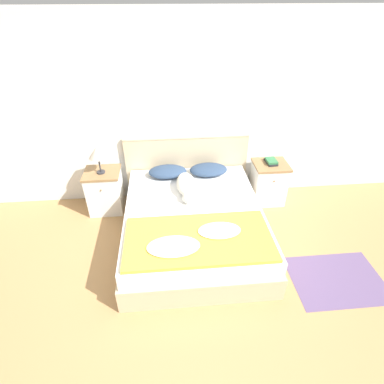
{
  "coord_description": "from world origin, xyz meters",
  "views": [
    {
      "loc": [
        -0.15,
        -1.81,
        2.71
      ],
      "look_at": [
        0.13,
        1.24,
        0.61
      ],
      "focal_mm": 28.0,
      "sensor_mm": 36.0,
      "label": 1
    }
  ],
  "objects_px": {
    "bed": "(193,224)",
    "pillow_left": "(168,172)",
    "nightstand_left": "(105,191)",
    "dog": "(186,185)",
    "book_stack": "(271,161)",
    "nightstand_right": "(268,182)",
    "pillow_right": "(209,170)",
    "table_lamp": "(97,153)"
  },
  "relations": [
    {
      "from": "pillow_left",
      "to": "book_stack",
      "type": "xyz_separation_m",
      "value": [
        1.48,
        0.02,
        0.08
      ]
    },
    {
      "from": "dog",
      "to": "bed",
      "type": "bearing_deg",
      "value": -81.25
    },
    {
      "from": "nightstand_right",
      "to": "pillow_right",
      "type": "xyz_separation_m",
      "value": [
        -0.9,
        0.01,
        0.26
      ]
    },
    {
      "from": "nightstand_left",
      "to": "pillow_left",
      "type": "relative_size",
      "value": 1.18
    },
    {
      "from": "nightstand_right",
      "to": "dog",
      "type": "distance_m",
      "value": 1.33
    },
    {
      "from": "bed",
      "to": "nightstand_left",
      "type": "bearing_deg",
      "value": 147.21
    },
    {
      "from": "nightstand_right",
      "to": "pillow_right",
      "type": "distance_m",
      "value": 0.94
    },
    {
      "from": "nightstand_left",
      "to": "dog",
      "type": "xyz_separation_m",
      "value": [
        1.13,
        -0.38,
        0.27
      ]
    },
    {
      "from": "book_stack",
      "to": "nightstand_left",
      "type": "bearing_deg",
      "value": -179.23
    },
    {
      "from": "bed",
      "to": "nightstand_right",
      "type": "relative_size",
      "value": 3.17
    },
    {
      "from": "bed",
      "to": "pillow_left",
      "type": "distance_m",
      "value": 0.89
    },
    {
      "from": "dog",
      "to": "nightstand_left",
      "type": "bearing_deg",
      "value": 161.37
    },
    {
      "from": "nightstand_left",
      "to": "book_stack",
      "type": "height_order",
      "value": "book_stack"
    },
    {
      "from": "pillow_left",
      "to": "pillow_right",
      "type": "bearing_deg",
      "value": 0.0
    },
    {
      "from": "pillow_left",
      "to": "table_lamp",
      "type": "xyz_separation_m",
      "value": [
        -0.9,
        -0.03,
        0.35
      ]
    },
    {
      "from": "bed",
      "to": "nightstand_left",
      "type": "relative_size",
      "value": 3.17
    },
    {
      "from": "book_stack",
      "to": "pillow_left",
      "type": "bearing_deg",
      "value": -179.22
    },
    {
      "from": "nightstand_right",
      "to": "pillow_left",
      "type": "bearing_deg",
      "value": 179.54
    },
    {
      "from": "nightstand_left",
      "to": "pillow_left",
      "type": "height_order",
      "value": "pillow_left"
    },
    {
      "from": "pillow_right",
      "to": "table_lamp",
      "type": "bearing_deg",
      "value": -178.73
    },
    {
      "from": "dog",
      "to": "table_lamp",
      "type": "bearing_deg",
      "value": 162.33
    },
    {
      "from": "nightstand_right",
      "to": "book_stack",
      "type": "xyz_separation_m",
      "value": [
        0.0,
        0.03,
        0.34
      ]
    },
    {
      "from": "book_stack",
      "to": "table_lamp",
      "type": "distance_m",
      "value": 2.39
    },
    {
      "from": "nightstand_left",
      "to": "pillow_right",
      "type": "xyz_separation_m",
      "value": [
        1.48,
        0.01,
        0.26
      ]
    },
    {
      "from": "nightstand_left",
      "to": "pillow_left",
      "type": "distance_m",
      "value": 0.94
    },
    {
      "from": "book_stack",
      "to": "table_lamp",
      "type": "relative_size",
      "value": 0.62
    },
    {
      "from": "bed",
      "to": "pillow_left",
      "type": "xyz_separation_m",
      "value": [
        -0.29,
        0.78,
        0.33
      ]
    },
    {
      "from": "nightstand_left",
      "to": "book_stack",
      "type": "relative_size",
      "value": 2.65
    },
    {
      "from": "bed",
      "to": "dog",
      "type": "height_order",
      "value": "dog"
    },
    {
      "from": "pillow_left",
      "to": "table_lamp",
      "type": "height_order",
      "value": "table_lamp"
    },
    {
      "from": "dog",
      "to": "book_stack",
      "type": "height_order",
      "value": "same"
    },
    {
      "from": "nightstand_left",
      "to": "pillow_right",
      "type": "bearing_deg",
      "value": 0.46
    },
    {
      "from": "nightstand_left",
      "to": "book_stack",
      "type": "distance_m",
      "value": 2.4
    },
    {
      "from": "pillow_left",
      "to": "book_stack",
      "type": "distance_m",
      "value": 1.48
    },
    {
      "from": "nightstand_right",
      "to": "table_lamp",
      "type": "height_order",
      "value": "table_lamp"
    },
    {
      "from": "nightstand_right",
      "to": "table_lamp",
      "type": "relative_size",
      "value": 1.64
    },
    {
      "from": "pillow_right",
      "to": "dog",
      "type": "xyz_separation_m",
      "value": [
        -0.35,
        -0.39,
        0.01
      ]
    },
    {
      "from": "pillow_right",
      "to": "dog",
      "type": "height_order",
      "value": "dog"
    },
    {
      "from": "nightstand_right",
      "to": "dog",
      "type": "xyz_separation_m",
      "value": [
        -1.25,
        -0.38,
        0.27
      ]
    },
    {
      "from": "pillow_left",
      "to": "book_stack",
      "type": "bearing_deg",
      "value": 0.78
    },
    {
      "from": "pillow_left",
      "to": "dog",
      "type": "xyz_separation_m",
      "value": [
        0.23,
        -0.39,
        0.01
      ]
    },
    {
      "from": "nightstand_right",
      "to": "pillow_right",
      "type": "bearing_deg",
      "value": 179.25
    }
  ]
}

